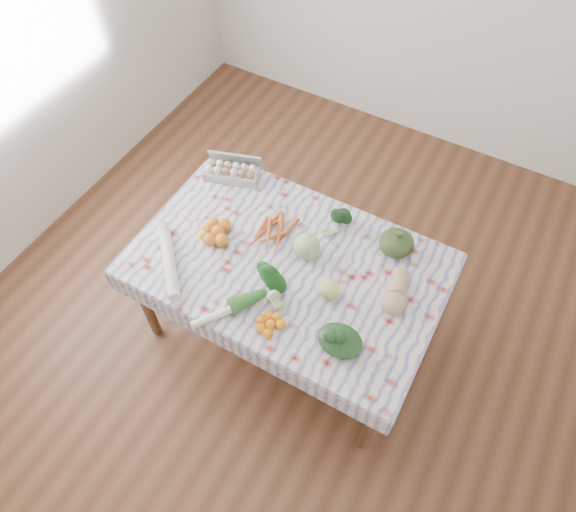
% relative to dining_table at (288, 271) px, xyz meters
% --- Properties ---
extents(ground, '(4.50, 4.50, 0.00)m').
position_rel_dining_table_xyz_m(ground, '(0.00, 0.00, -0.68)').
color(ground, '#53301C').
rests_on(ground, ground).
extents(dining_table, '(1.60, 1.00, 0.75)m').
position_rel_dining_table_xyz_m(dining_table, '(0.00, 0.00, 0.00)').
color(dining_table, brown).
rests_on(dining_table, ground).
extents(tablecloth, '(1.66, 1.06, 0.01)m').
position_rel_dining_table_xyz_m(tablecloth, '(0.00, 0.00, 0.08)').
color(tablecloth, silver).
rests_on(tablecloth, dining_table).
extents(egg_carton, '(0.36, 0.23, 0.09)m').
position_rel_dining_table_xyz_m(egg_carton, '(-0.61, 0.38, 0.13)').
color(egg_carton, '#AEAFA9').
rests_on(egg_carton, tablecloth).
extents(carrot_bunch, '(0.28, 0.26, 0.04)m').
position_rel_dining_table_xyz_m(carrot_bunch, '(-0.16, 0.14, 0.11)').
color(carrot_bunch, '#C95220').
rests_on(carrot_bunch, tablecloth).
extents(kale_bunch, '(0.19, 0.18, 0.13)m').
position_rel_dining_table_xyz_m(kale_bunch, '(0.14, 0.35, 0.15)').
color(kale_bunch, '#163615').
rests_on(kale_bunch, tablecloth).
extents(kabocha_squash, '(0.23, 0.23, 0.12)m').
position_rel_dining_table_xyz_m(kabocha_squash, '(0.47, 0.36, 0.15)').
color(kabocha_squash, '#324721').
rests_on(kabocha_squash, tablecloth).
extents(cabbage, '(0.17, 0.17, 0.14)m').
position_rel_dining_table_xyz_m(cabbage, '(0.06, 0.09, 0.16)').
color(cabbage, '#A1BE81').
rests_on(cabbage, tablecloth).
extents(butternut_squash, '(0.17, 0.27, 0.12)m').
position_rel_dining_table_xyz_m(butternut_squash, '(0.59, 0.08, 0.14)').
color(butternut_squash, tan).
rests_on(butternut_squash, tablecloth).
extents(orange_cluster, '(0.33, 0.33, 0.08)m').
position_rel_dining_table_xyz_m(orange_cluster, '(-0.43, -0.04, 0.12)').
color(orange_cluster, orange).
rests_on(orange_cluster, tablecloth).
extents(broccoli, '(0.24, 0.24, 0.12)m').
position_rel_dining_table_xyz_m(broccoli, '(0.01, -0.20, 0.15)').
color(broccoli, '#174F17').
rests_on(broccoli, tablecloth).
extents(mandarin_cluster, '(0.22, 0.22, 0.05)m').
position_rel_dining_table_xyz_m(mandarin_cluster, '(0.11, -0.38, 0.11)').
color(mandarin_cluster, orange).
rests_on(mandarin_cluster, tablecloth).
extents(grapefruit, '(0.13, 0.13, 0.11)m').
position_rel_dining_table_xyz_m(grapefruit, '(0.28, -0.08, 0.14)').
color(grapefruit, '#D1D575').
rests_on(grapefruit, tablecloth).
extents(spinach_bag, '(0.23, 0.18, 0.10)m').
position_rel_dining_table_xyz_m(spinach_bag, '(0.46, -0.30, 0.13)').
color(spinach_bag, black).
rests_on(spinach_bag, tablecloth).
extents(daikon, '(0.36, 0.37, 0.06)m').
position_rel_dining_table_xyz_m(daikon, '(-0.53, -0.34, 0.12)').
color(daikon, white).
rests_on(daikon, tablecloth).
extents(leek, '(0.26, 0.35, 0.04)m').
position_rel_dining_table_xyz_m(leek, '(-0.11, -0.41, 0.11)').
color(leek, white).
rests_on(leek, tablecloth).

